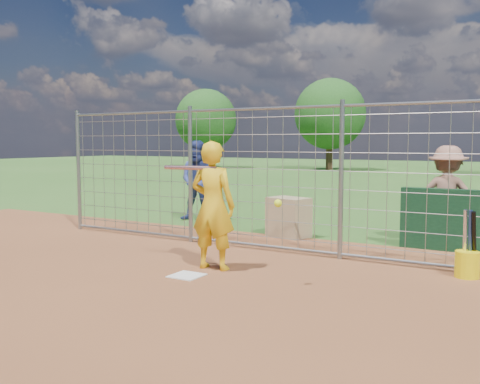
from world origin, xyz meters
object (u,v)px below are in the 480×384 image
Objects in this scene: bystander_a at (199,181)px; equipment_bin at (289,217)px; batter at (213,206)px; bystander_c at (447,196)px; bucket_with_bats at (468,261)px.

bystander_a is 3.05m from equipment_bin.
batter is 3.16m from equipment_bin.
bystander_c is 2.46m from bucket_with_bats.
batter is 1.04× the size of bystander_c.
bucket_with_bats is at bearing -9.51° from equipment_bin.
bystander_c is 1.91× the size of bucket_with_bats.
equipment_bin is (-2.93, -0.56, -0.53)m from bystander_c.
equipment_bin is (-0.20, 3.10, -0.57)m from batter.
bystander_c is at bearing -132.28° from batter.
bystander_c reaches higher than bucket_with_bats.
bystander_a reaches higher than bystander_c.
bucket_with_bats is at bearing -163.31° from batter.
bystander_c is 2.32× the size of equipment_bin.
bucket_with_bats is at bearing 102.73° from bystander_c.
batter is 0.99× the size of bystander_a.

